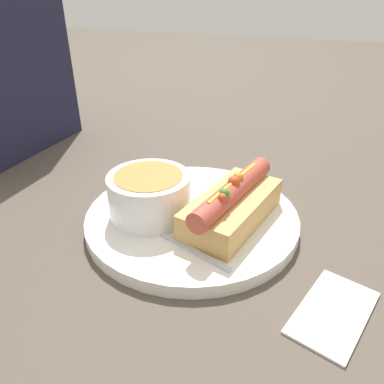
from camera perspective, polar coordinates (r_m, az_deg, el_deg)
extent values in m
plane|color=#4C4238|center=(0.52, 0.00, -4.74)|extent=(4.00, 4.00, 0.00)
cylinder|color=white|center=(0.52, 0.00, -3.94)|extent=(0.29, 0.29, 0.02)
cube|color=tan|center=(0.49, 6.06, -2.61)|extent=(0.17, 0.10, 0.04)
cylinder|color=#B24738|center=(0.47, 6.22, 0.07)|extent=(0.18, 0.06, 0.03)
sphere|color=#387A28|center=(0.44, 4.94, -0.27)|extent=(0.01, 0.01, 0.01)
sphere|color=#C63F1E|center=(0.43, 4.60, -0.92)|extent=(0.01, 0.01, 0.01)
sphere|color=#C63F1E|center=(0.47, 6.42, 1.58)|extent=(0.02, 0.02, 0.02)
sphere|color=orange|center=(0.48, 7.01, 2.14)|extent=(0.01, 0.01, 0.01)
cylinder|color=gold|center=(0.47, 6.31, 1.43)|extent=(0.12, 0.03, 0.01)
cylinder|color=white|center=(0.50, -6.49, -0.52)|extent=(0.11, 0.11, 0.06)
cylinder|color=#C67533|center=(0.49, -6.64, 1.78)|extent=(0.09, 0.09, 0.01)
cube|color=#B7B7BC|center=(0.45, -1.47, -8.04)|extent=(0.05, 0.14, 0.00)
ellipsoid|color=#B7B7BC|center=(0.50, -8.99, -3.70)|extent=(0.03, 0.04, 0.01)
cube|color=white|center=(0.42, 20.75, -16.62)|extent=(0.12, 0.09, 0.01)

